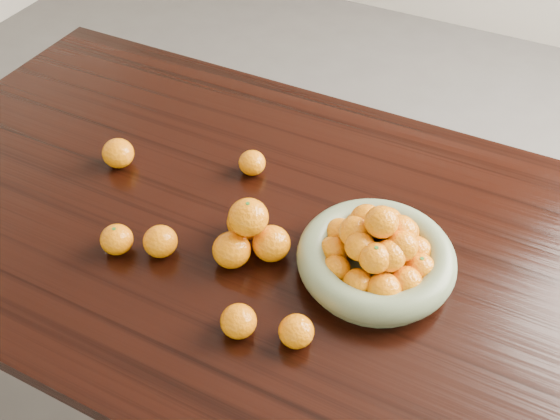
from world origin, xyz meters
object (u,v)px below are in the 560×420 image
at_px(dining_table, 303,266).
at_px(loose_orange_0, 117,239).
at_px(fruit_bowl, 377,254).
at_px(orange_pyramid, 249,233).

relative_size(dining_table, loose_orange_0, 30.43).
bearing_deg(dining_table, loose_orange_0, -148.59).
relative_size(fruit_bowl, loose_orange_0, 4.69).
xyz_separation_m(fruit_bowl, orange_pyramid, (-0.24, -0.07, 0.01)).
bearing_deg(loose_orange_0, orange_pyramid, 26.24).
distance_m(dining_table, orange_pyramid, 0.18).
height_order(dining_table, orange_pyramid, orange_pyramid).
bearing_deg(loose_orange_0, fruit_bowl, 20.85).
height_order(fruit_bowl, orange_pyramid, fruit_bowl).
distance_m(dining_table, loose_orange_0, 0.40).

